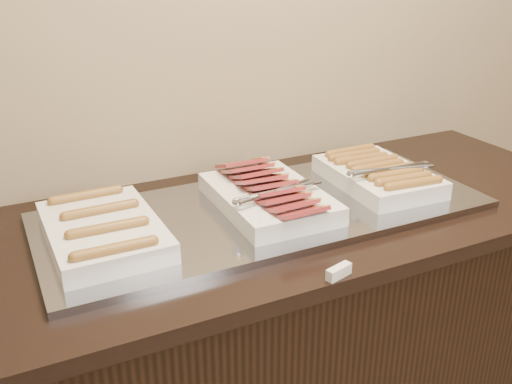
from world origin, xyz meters
TOP-DOWN VIEW (x-y plane):
  - counter at (0.00, 2.13)m, footprint 2.06×0.76m
  - warming_tray at (0.01, 2.13)m, footprint 1.20×0.50m
  - dish_left at (-0.43, 2.13)m, footprint 0.26×0.38m
  - dish_center at (0.01, 2.13)m, footprint 0.28×0.41m
  - dish_right at (0.38, 2.13)m, footprint 0.27×0.37m
  - label_holder at (0.00, 1.77)m, footprint 0.07×0.04m

SIDE VIEW (x-z plane):
  - counter at x=0.00m, z-range 0.00..0.90m
  - warming_tray at x=0.01m, z-range 0.90..0.92m
  - label_holder at x=0.00m, z-range 0.90..0.93m
  - dish_left at x=-0.43m, z-range 0.91..0.98m
  - dish_right at x=0.38m, z-range 0.91..0.99m
  - dish_center at x=0.01m, z-range 0.91..1.00m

